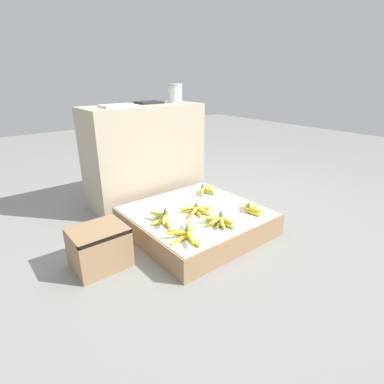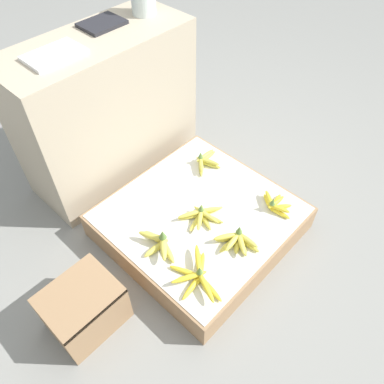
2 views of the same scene
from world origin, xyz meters
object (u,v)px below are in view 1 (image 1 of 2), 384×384
Objects in this scene: banana_bunch_front_midright at (251,209)px; glass_jar at (175,93)px; banana_bunch_front_midleft at (219,221)px; banana_bunch_back_midright at (205,190)px; foam_tray_white at (118,106)px; banana_bunch_front_left at (186,234)px; wooden_crate at (99,247)px; banana_bunch_middle_left at (163,218)px; banana_bunch_middle_midleft at (197,210)px.

banana_bunch_front_midright is 1.27× the size of glass_jar.
banana_bunch_front_midleft reaches higher than banana_bunch_back_midright.
banana_bunch_front_left is at bearing -95.44° from foam_tray_white.
wooden_crate is at bearing 163.99° from banana_bunch_front_midright.
banana_bunch_front_midleft is 1.02× the size of banana_bunch_front_midright.
wooden_crate is at bearing 175.73° from banana_bunch_middle_left.
banana_bunch_back_midright is (0.58, 0.23, -0.01)m from banana_bunch_middle_left.
banana_bunch_middle_left reaches higher than banana_bunch_front_midleft.
banana_bunch_front_midleft is at bearing -22.71° from wooden_crate.
banana_bunch_middle_midleft is at bearing -5.82° from banana_bunch_middle_left.
banana_bunch_front_midright is at bearing -16.01° from wooden_crate.
foam_tray_white is (-0.49, 0.98, 0.67)m from banana_bunch_front_midright.
foam_tray_white reaches higher than banana_bunch_front_left.
wooden_crate is 1.03m from banana_bunch_back_midright.
banana_bunch_back_midright is at bearing -45.28° from foam_tray_white.
banana_bunch_back_midright is at bearing 91.04° from banana_bunch_front_midright.
wooden_crate and banana_bunch_middle_midleft have the same top height.
banana_bunch_middle_midleft and banana_bunch_back_midright have the same top height.
banana_bunch_front_midleft reaches higher than banana_bunch_front_left.
foam_tray_white is (0.52, 0.69, 0.73)m from wooden_crate.
banana_bunch_front_left is at bearing 178.91° from banana_bunch_front_midright.
banana_bunch_front_left is 1.43× the size of banana_bunch_front_midleft.
glass_jar is at bearing 33.57° from wooden_crate.
foam_tray_white reaches higher than wooden_crate.
foam_tray_white reaches higher than banana_bunch_back_midright.
glass_jar is at bearing 68.55° from banana_bunch_front_midleft.
banana_bunch_front_left is at bearing -33.11° from wooden_crate.
glass_jar is at bearing 80.32° from banana_bunch_back_midright.
glass_jar is (0.40, 1.02, 0.74)m from banana_bunch_front_midleft.
banana_bunch_front_midleft is at bearing -111.45° from glass_jar.
banana_bunch_front_midleft is 0.23m from banana_bunch_middle_midleft.
banana_bunch_front_midleft is at bearing -122.47° from banana_bunch_back_midright.
wooden_crate is 1.29× the size of banana_bunch_middle_left.
wooden_crate is 1.56× the size of banana_bunch_front_midright.
banana_bunch_middle_midleft is (-0.32, 0.23, -0.00)m from banana_bunch_front_midright.
banana_bunch_front_left is 1.14× the size of foam_tray_white.
banana_bunch_middle_midleft is 1.15m from glass_jar.
foam_tray_white is at bearing 134.72° from banana_bunch_back_midright.
banana_bunch_middle_left reaches higher than banana_bunch_middle_midleft.
banana_bunch_front_midleft reaches higher than wooden_crate.
foam_tray_white is at bearing 84.56° from banana_bunch_front_left.
glass_jar is (1.10, 0.73, 0.80)m from wooden_crate.
wooden_crate is 0.44m from banana_bunch_middle_left.
banana_bunch_middle_midleft is 0.94× the size of foam_tray_white.
banana_bunch_front_midright is at bearing -63.17° from foam_tray_white.
banana_bunch_front_midleft is 0.85× the size of banana_bunch_middle_left.
banana_bunch_front_left is at bearing -90.25° from banana_bunch_middle_left.
banana_bunch_middle_left is at bearing 174.18° from banana_bunch_middle_midleft.
glass_jar is (0.40, 0.79, 0.74)m from banana_bunch_middle_midleft.
wooden_crate is at bearing -146.43° from glass_jar.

